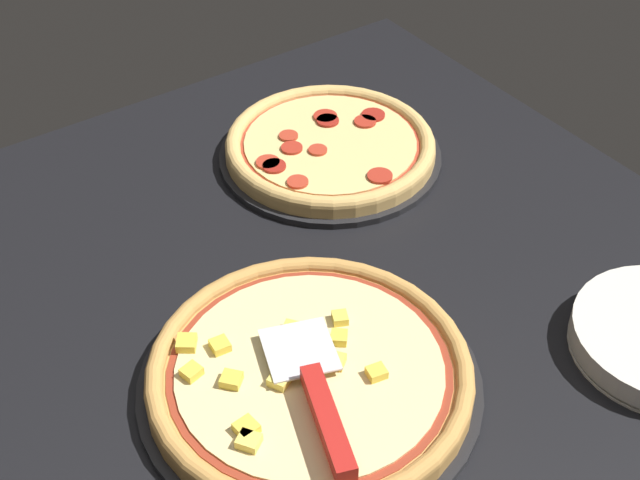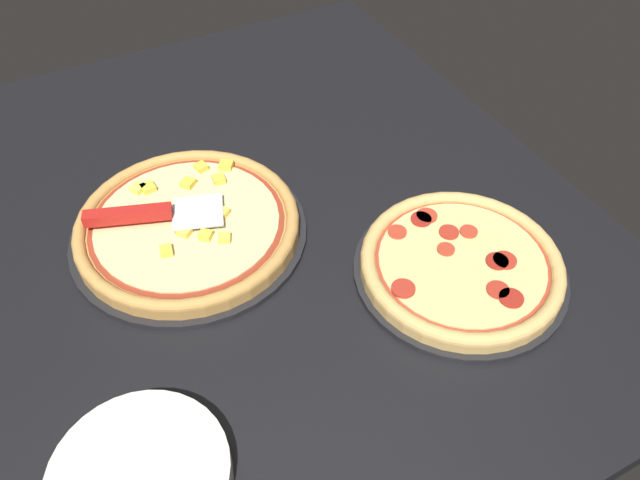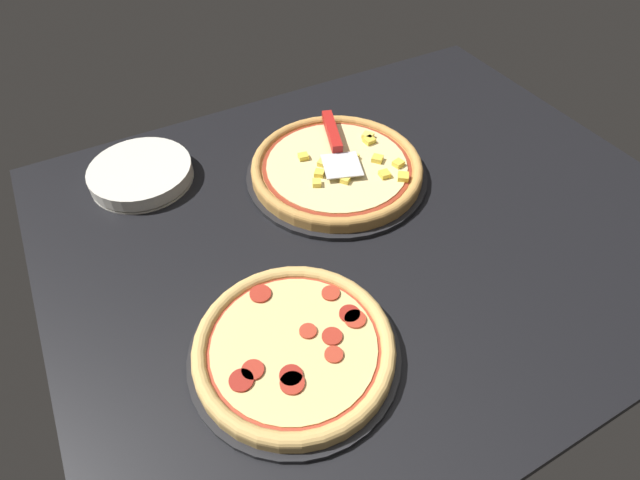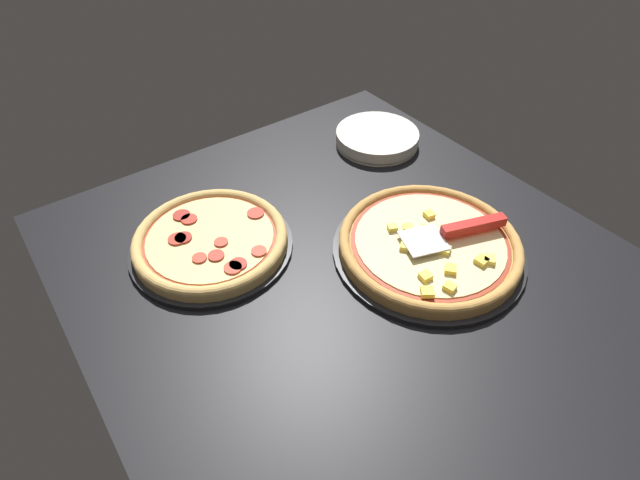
{
  "view_description": "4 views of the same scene",
  "coord_description": "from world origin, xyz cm",
  "px_view_note": "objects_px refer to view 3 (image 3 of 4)",
  "views": [
    {
      "loc": [
        -35.85,
        -68.29,
        77.94
      ],
      "look_at": [
        13.36,
        2.61,
        3.0
      ],
      "focal_mm": 50.0,
      "sensor_mm": 36.0,
      "label": 1
    },
    {
      "loc": [
        73.41,
        -28.36,
        73.96
      ],
      "look_at": [
        13.36,
        2.61,
        3.0
      ],
      "focal_mm": 35.0,
      "sensor_mm": 36.0,
      "label": 2
    },
    {
      "loc": [
        42.7,
        56.92,
        69.18
      ],
      "look_at": [
        13.36,
        2.61,
        3.0
      ],
      "focal_mm": 28.0,
      "sensor_mm": 36.0,
      "label": 3
    },
    {
      "loc": [
        -45.02,
        45.67,
        70.91
      ],
      "look_at": [
        13.36,
        2.61,
        3.0
      ],
      "focal_mm": 28.0,
      "sensor_mm": 36.0,
      "label": 4
    }
  ],
  "objects_px": {
    "pizza_front": "(339,166)",
    "pizza_back": "(294,347)",
    "plate_stack": "(141,174)",
    "serving_spatula": "(334,138)"
  },
  "relations": [
    {
      "from": "pizza_back",
      "to": "serving_spatula",
      "type": "bearing_deg",
      "value": -126.25
    },
    {
      "from": "pizza_front",
      "to": "pizza_back",
      "type": "bearing_deg",
      "value": 51.28
    },
    {
      "from": "pizza_front",
      "to": "pizza_back",
      "type": "distance_m",
      "value": 0.44
    },
    {
      "from": "plate_stack",
      "to": "serving_spatula",
      "type": "bearing_deg",
      "value": 162.73
    },
    {
      "from": "serving_spatula",
      "to": "pizza_front",
      "type": "bearing_deg",
      "value": 70.36
    },
    {
      "from": "pizza_front",
      "to": "pizza_back",
      "type": "relative_size",
      "value": 1.17
    },
    {
      "from": "serving_spatula",
      "to": "plate_stack",
      "type": "distance_m",
      "value": 0.42
    },
    {
      "from": "pizza_front",
      "to": "pizza_back",
      "type": "height_order",
      "value": "pizza_front"
    },
    {
      "from": "serving_spatula",
      "to": "pizza_back",
      "type": "bearing_deg",
      "value": 53.75
    },
    {
      "from": "pizza_back",
      "to": "serving_spatula",
      "type": "height_order",
      "value": "serving_spatula"
    }
  ]
}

